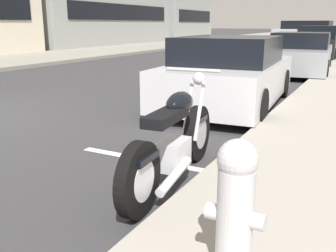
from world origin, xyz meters
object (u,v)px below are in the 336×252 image
parked_car_second_in_row (327,40)px  crossing_truck (306,32)px  parked_car_across_street (230,73)px  parked_motorcycle (174,142)px  fire_hydrant (235,204)px  parked_car_at_intersection (318,44)px  parked_car_near_corner (300,54)px

parked_car_second_in_row → crossing_truck: 10.23m
parked_car_across_street → parked_car_second_in_row: parked_car_second_in_row is taller
parked_car_across_street → parked_car_second_in_row: size_ratio=0.93×
parked_motorcycle → fire_hydrant: 1.71m
parked_car_across_street → parked_car_at_intersection: 12.02m
parked_car_second_in_row → parked_car_across_street: bearing=-176.9°
parked_car_near_corner → parked_car_at_intersection: 5.92m
parked_car_second_in_row → crossing_truck: crossing_truck is taller
parked_car_across_street → crossing_truck: crossing_truck is taller
parked_car_across_street → parked_motorcycle: bearing=-173.0°
parked_motorcycle → crossing_truck: 31.13m
parked_car_near_corner → parked_car_second_in_row: 11.01m
parked_car_near_corner → parked_car_second_in_row: bearing=-2.5°
parked_car_second_in_row → fire_hydrant: parked_car_second_in_row is taller
parked_car_second_in_row → crossing_truck: (9.88, 2.62, 0.29)m
parked_car_second_in_row → parked_car_at_intersection: bearing=-175.2°
parked_motorcycle → parked_car_across_street: bearing=6.2°
parked_motorcycle → parked_car_second_in_row: (21.08, 0.59, 0.24)m
fire_hydrant → parked_car_near_corner: bearing=7.1°
parked_car_across_street → parked_car_at_intersection: parked_car_at_intersection is taller
parked_car_at_intersection → crossing_truck: (14.97, 2.72, 0.26)m
parked_car_across_street → fire_hydrant: size_ratio=5.12×
parked_car_near_corner → crossing_truck: size_ratio=0.88×
parked_car_near_corner → fire_hydrant: size_ratio=5.61×
parked_car_across_street → crossing_truck: size_ratio=0.80×
parked_car_near_corner → parked_car_at_intersection: parked_car_at_intersection is taller
parked_motorcycle → parked_car_near_corner: size_ratio=0.47×
parked_car_across_street → parked_car_at_intersection: (12.02, -0.26, 0.06)m
parked_motorcycle → fire_hydrant: (-1.33, -1.07, 0.15)m
parked_car_across_street → fire_hydrant: (-5.30, -1.82, -0.07)m
parked_car_second_in_row → fire_hydrant: bearing=-172.1°
parked_motorcycle → fire_hydrant: bearing=-145.7°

